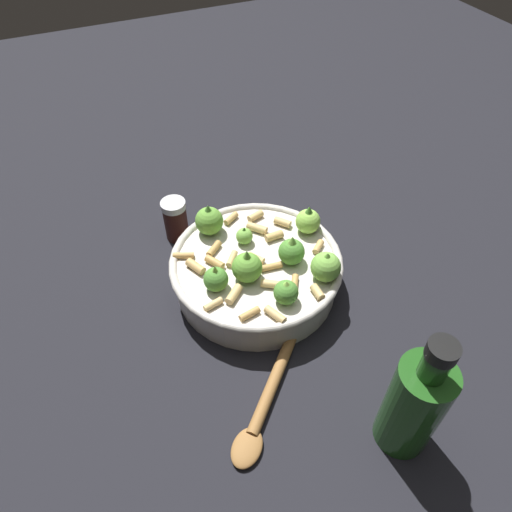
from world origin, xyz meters
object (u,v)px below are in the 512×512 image
pepper_shaker (176,220)px  wooden_spoon (267,398)px  cooking_pan (257,268)px  olive_oil_bottle (414,404)px

pepper_shaker → wooden_spoon: size_ratio=0.45×
wooden_spoon → pepper_shaker: bearing=1.6°
cooking_pan → olive_oil_bottle: 0.30m
pepper_shaker → wooden_spoon: 0.34m
cooking_pan → wooden_spoon: (-0.19, 0.07, -0.03)m
pepper_shaker → olive_oil_bottle: (-0.45, -0.14, 0.04)m
olive_oil_bottle → wooden_spoon: bearing=50.6°
pepper_shaker → olive_oil_bottle: size_ratio=0.39×
olive_oil_bottle → cooking_pan: bearing=11.5°
wooden_spoon → cooking_pan: bearing=-20.9°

